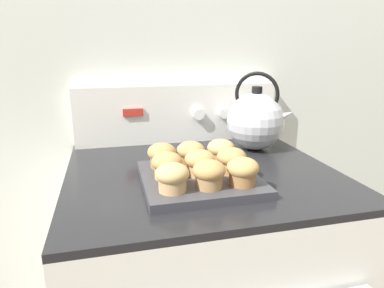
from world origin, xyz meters
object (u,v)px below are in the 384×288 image
(muffin_pan, at_px, (199,179))
(tea_kettle, at_px, (256,120))
(muffin_r0_c2, at_px, (243,171))
(muffin_r1_c0, at_px, (167,165))
(muffin_r1_c2, at_px, (232,160))
(muffin_r2_c0, at_px, (162,155))
(muffin_r1_c1, at_px, (200,162))
(muffin_r0_c1, at_px, (209,174))
(muffin_r2_c2, at_px, (221,151))
(muffin_r0_c0, at_px, (172,177))
(muffin_r2_c1, at_px, (191,153))

(muffin_pan, bearing_deg, tea_kettle, 43.27)
(muffin_r0_c2, distance_m, muffin_r1_c0, 0.18)
(muffin_pan, distance_m, muffin_r1_c2, 0.10)
(muffin_r1_c2, xyz_separation_m, muffin_r2_c0, (-0.17, 0.08, 0.00))
(muffin_r0_c2, relative_size, muffin_r1_c2, 1.00)
(muffin_r1_c1, bearing_deg, muffin_r0_c1, -89.95)
(muffin_pan, height_order, muffin_r0_c1, muffin_r0_c1)
(muffin_r0_c1, relative_size, muffin_r1_c1, 1.00)
(muffin_r1_c2, bearing_deg, muffin_r1_c0, 178.97)
(muffin_r1_c2, xyz_separation_m, tea_kettle, (0.17, 0.24, 0.04))
(muffin_r1_c2, relative_size, muffin_r2_c0, 1.00)
(muffin_r2_c2, bearing_deg, muffin_r0_c0, -135.98)
(muffin_r0_c2, relative_size, muffin_r2_c1, 1.00)
(muffin_r2_c1, bearing_deg, tea_kettle, 31.92)
(muffin_r0_c2, bearing_deg, muffin_r2_c1, 117.51)
(muffin_r0_c2, height_order, muffin_r2_c1, same)
(muffin_r0_c0, bearing_deg, muffin_pan, 43.72)
(muffin_r2_c0, bearing_deg, muffin_r2_c1, -1.93)
(muffin_r1_c1, bearing_deg, muffin_r1_c0, 179.37)
(muffin_pan, bearing_deg, muffin_r0_c1, -89.19)
(muffin_r2_c1, bearing_deg, muffin_r1_c1, -87.41)
(muffin_r2_c0, relative_size, muffin_r2_c2, 1.00)
(muffin_r1_c1, relative_size, muffin_r1_c2, 1.00)
(muffin_r0_c2, height_order, muffin_r2_c0, same)
(muffin_pan, distance_m, tea_kettle, 0.37)
(muffin_r2_c0, height_order, muffin_r2_c2, same)
(muffin_r2_c2, bearing_deg, muffin_r2_c0, 179.49)
(tea_kettle, bearing_deg, muffin_r0_c2, -118.44)
(muffin_r2_c0, bearing_deg, muffin_r1_c1, -45.22)
(muffin_r1_c2, bearing_deg, muffin_r1_c1, 178.58)
(muffin_pan, distance_m, muffin_r0_c0, 0.12)
(muffin_r0_c1, height_order, muffin_r1_c1, same)
(muffin_r0_c1, distance_m, muffin_r2_c1, 0.16)
(muffin_pan, relative_size, muffin_r2_c1, 3.77)
(muffin_r1_c0, height_order, muffin_r2_c2, same)
(muffin_r0_c1, height_order, tea_kettle, tea_kettle)
(muffin_pan, distance_m, muffin_r0_c2, 0.12)
(muffin_r2_c1, bearing_deg, muffin_r2_c0, 178.07)
(muffin_r0_c0, bearing_deg, muffin_r0_c1, -0.08)
(muffin_pan, height_order, muffin_r2_c0, muffin_r2_c0)
(muffin_r1_c1, distance_m, muffin_r2_c1, 0.08)
(muffin_r1_c0, distance_m, muffin_r2_c2, 0.18)
(muffin_r0_c0, xyz_separation_m, muffin_r0_c1, (0.08, -0.00, 0.00))
(muffin_r2_c0, bearing_deg, muffin_pan, -45.74)
(muffin_r1_c1, relative_size, muffin_r2_c2, 1.00)
(muffin_r2_c0, height_order, tea_kettle, tea_kettle)
(muffin_r1_c2, distance_m, muffin_r2_c1, 0.12)
(muffin_r1_c1, distance_m, muffin_r2_c2, 0.12)
(muffin_r1_c1, xyz_separation_m, tea_kettle, (0.26, 0.24, 0.04))
(muffin_r1_c0, bearing_deg, muffin_r2_c1, 45.20)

